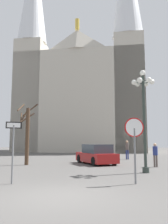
{
  "coord_description": "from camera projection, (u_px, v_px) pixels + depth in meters",
  "views": [
    {
      "loc": [
        1.41,
        -7.34,
        1.69
      ],
      "look_at": [
        -0.78,
        16.96,
        4.78
      ],
      "focal_mm": 37.35,
      "sensor_mm": 36.0,
      "label": 1
    }
  ],
  "objects": [
    {
      "name": "ground_plane",
      "position": [
        60.0,
        197.0,
        7.16
      ],
      "size": [
        120.0,
        120.0,
        0.0
      ],
      "primitive_type": "plane",
      "color": "#514F4C"
    },
    {
      "name": "cathedral",
      "position": [
        81.0,
        85.0,
        41.12
      ],
      "size": [
        21.67,
        14.49,
        39.25
      ],
      "color": "#BCB5A5",
      "rests_on": "ground"
    },
    {
      "name": "one_way_arrow_sign",
      "position": [
        13.0,
        144.0,
        9.47
      ],
      "size": [
        0.59,
        0.31,
        2.49
      ],
      "color": "slate",
      "rests_on": "ground"
    },
    {
      "name": "pedestrian_walking",
      "position": [
        127.0,
        148.0,
        22.14
      ],
      "size": [
        0.32,
        0.32,
        1.78
      ],
      "color": "navy",
      "rests_on": "ground"
    },
    {
      "name": "bare_tree",
      "position": [
        27.0,
        132.0,
        17.14
      ],
      "size": [
        1.48,
        1.57,
        4.58
      ],
      "color": "#473323",
      "rests_on": "ground"
    },
    {
      "name": "pedestrian_standing",
      "position": [
        155.0,
        153.0,
        15.51
      ],
      "size": [
        0.32,
        0.32,
        1.57
      ],
      "color": "#594C47",
      "rests_on": "ground"
    },
    {
      "name": "stop_sign",
      "position": [
        134.0,
        137.0,
        9.49
      ],
      "size": [
        0.79,
        0.18,
        2.66
      ],
      "color": "slate",
      "rests_on": "ground"
    },
    {
      "name": "street_lamp",
      "position": [
        144.0,
        105.0,
        13.06
      ],
      "size": [
        1.3,
        1.16,
        5.73
      ],
      "color": "#2D3833",
      "rests_on": "ground"
    },
    {
      "name": "parked_car_near_red",
      "position": [
        96.0,
        155.0,
        17.65
      ],
      "size": [
        3.44,
        4.4,
        1.47
      ],
      "color": "maroon",
      "rests_on": "ground"
    }
  ]
}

